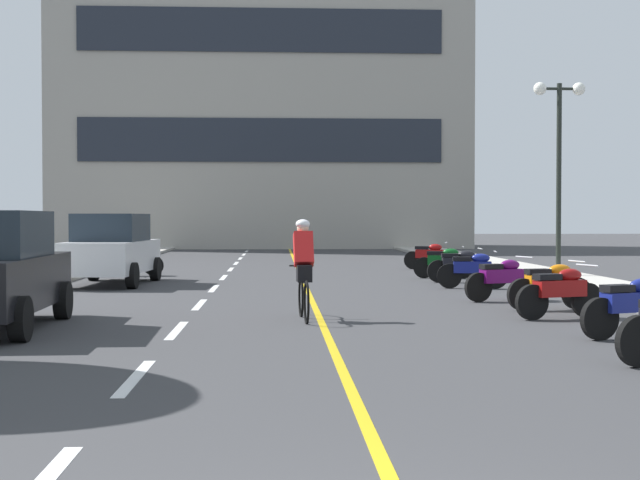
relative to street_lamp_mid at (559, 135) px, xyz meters
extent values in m
plane|color=#38383A|center=(-7.40, 0.14, -4.02)|extent=(140.00, 140.00, 0.00)
cube|color=#B7B2A8|center=(-14.60, 3.14, -3.96)|extent=(2.40, 72.00, 0.12)
cube|color=#B7B2A8|center=(-0.20, 3.14, -3.96)|extent=(2.40, 72.00, 0.12)
cube|color=silver|center=(-9.40, -14.86, -4.02)|extent=(0.14, 2.20, 0.01)
cube|color=silver|center=(-9.40, -10.86, -4.02)|extent=(0.14, 2.20, 0.01)
cube|color=silver|center=(-9.40, -6.86, -4.02)|extent=(0.14, 2.20, 0.01)
cube|color=silver|center=(-9.40, -2.86, -4.02)|extent=(0.14, 2.20, 0.01)
cube|color=silver|center=(-9.40, 1.14, -4.02)|extent=(0.14, 2.20, 0.01)
cube|color=silver|center=(-9.40, 5.14, -4.02)|extent=(0.14, 2.20, 0.01)
cube|color=silver|center=(-9.40, 9.14, -4.02)|extent=(0.14, 2.20, 0.01)
cube|color=silver|center=(-9.40, 13.14, -4.02)|extent=(0.14, 2.20, 0.01)
cube|color=silver|center=(-9.40, 17.14, -4.02)|extent=(0.14, 2.20, 0.01)
cube|color=silver|center=(-9.40, 21.14, -4.02)|extent=(0.14, 2.20, 0.01)
cube|color=silver|center=(-9.40, 25.14, -4.02)|extent=(0.14, 2.20, 0.01)
cube|color=gold|center=(-7.15, 3.14, -4.02)|extent=(0.12, 66.00, 0.01)
cube|color=#9E998E|center=(-8.69, 28.12, 5.91)|extent=(23.56, 7.95, 19.87)
cube|color=#1E232D|center=(-8.69, 24.09, 1.94)|extent=(19.79, 0.10, 2.38)
cube|color=#1E232D|center=(-8.69, 24.09, 7.90)|extent=(19.79, 0.10, 2.38)
cylinder|color=black|center=(0.00, 0.00, -1.23)|extent=(0.14, 0.14, 5.34)
cylinder|color=black|center=(0.00, 0.00, 1.29)|extent=(1.10, 0.08, 0.08)
sphere|color=white|center=(-0.55, 0.00, 1.29)|extent=(0.36, 0.36, 0.36)
sphere|color=white|center=(0.55, 0.00, 1.29)|extent=(0.36, 0.36, 0.36)
cylinder|color=black|center=(-11.49, -9.23, -3.70)|extent=(0.24, 0.65, 0.64)
cylinder|color=black|center=(-11.41, -12.03, -3.70)|extent=(0.24, 0.65, 0.64)
cylinder|color=black|center=(-12.87, 0.09, -3.70)|extent=(0.26, 0.65, 0.64)
cylinder|color=black|center=(-11.18, -0.02, -3.70)|extent=(0.26, 0.65, 0.64)
cylinder|color=black|center=(-13.06, -2.71, -3.70)|extent=(0.26, 0.65, 0.64)
cylinder|color=black|center=(-11.36, -2.82, -3.70)|extent=(0.26, 0.65, 0.64)
cube|color=silver|center=(-12.12, -1.37, -3.30)|extent=(1.97, 4.30, 0.80)
cube|color=#1E2833|center=(-12.12, -1.37, -2.55)|extent=(1.70, 2.30, 0.70)
cylinder|color=black|center=(-3.74, -14.49, -3.72)|extent=(0.60, 0.26, 0.60)
cylinder|color=black|center=(-3.37, -12.25, -3.72)|extent=(0.60, 0.28, 0.60)
cube|color=navy|center=(-2.84, -12.08, -3.50)|extent=(0.94, 0.54, 0.28)
cube|color=black|center=(-3.08, -12.15, -3.30)|extent=(0.49, 0.36, 0.10)
cylinder|color=black|center=(-2.56, -9.47, -3.72)|extent=(0.60, 0.27, 0.60)
cylinder|color=black|center=(-3.61, -9.79, -3.72)|extent=(0.60, 0.27, 0.60)
cube|color=maroon|center=(-3.08, -9.63, -3.50)|extent=(0.94, 0.53, 0.28)
ellipsoid|color=maroon|center=(-2.89, -9.57, -3.28)|extent=(0.49, 0.36, 0.22)
cube|color=black|center=(-3.32, -9.70, -3.30)|extent=(0.49, 0.36, 0.10)
cylinder|color=silver|center=(-2.56, -9.47, -3.12)|extent=(0.20, 0.58, 0.03)
cylinder|color=black|center=(-2.26, -8.10, -3.72)|extent=(0.61, 0.21, 0.60)
cylinder|color=black|center=(-3.34, -8.30, -3.72)|extent=(0.61, 0.21, 0.60)
cube|color=orange|center=(-2.80, -8.20, -3.50)|extent=(0.94, 0.44, 0.28)
ellipsoid|color=orange|center=(-2.61, -8.16, -3.28)|extent=(0.48, 0.32, 0.22)
cube|color=black|center=(-3.05, -8.24, -3.30)|extent=(0.48, 0.32, 0.10)
cylinder|color=silver|center=(-2.26, -8.10, -3.12)|extent=(0.14, 0.60, 0.03)
cylinder|color=black|center=(-2.73, -6.23, -3.72)|extent=(0.60, 0.29, 0.60)
cylinder|color=black|center=(-3.77, -6.58, -3.72)|extent=(0.60, 0.29, 0.60)
cube|color=#590C59|center=(-3.25, -6.40, -3.50)|extent=(0.94, 0.55, 0.28)
ellipsoid|color=#590C59|center=(-3.06, -6.34, -3.28)|extent=(0.49, 0.37, 0.22)
cube|color=black|center=(-3.49, -6.48, -3.30)|extent=(0.49, 0.37, 0.10)
cylinder|color=silver|center=(-2.73, -6.23, -3.12)|extent=(0.22, 0.58, 0.03)
cylinder|color=black|center=(-2.59, -3.24, -3.72)|extent=(0.61, 0.19, 0.60)
cylinder|color=black|center=(-3.68, -3.08, -3.72)|extent=(0.61, 0.19, 0.60)
cube|color=navy|center=(-3.14, -3.16, -3.50)|extent=(0.93, 0.41, 0.28)
ellipsoid|color=navy|center=(-2.94, -3.19, -3.28)|extent=(0.47, 0.30, 0.22)
cube|color=black|center=(-3.38, -3.12, -3.30)|extent=(0.47, 0.30, 0.10)
cylinder|color=silver|center=(-2.59, -3.24, -3.12)|extent=(0.12, 0.60, 0.03)
cylinder|color=black|center=(-2.49, -1.18, -3.72)|extent=(0.60, 0.12, 0.60)
cylinder|color=black|center=(-3.59, -1.14, -3.72)|extent=(0.60, 0.12, 0.60)
cube|color=black|center=(-3.04, -1.16, -3.50)|extent=(0.91, 0.32, 0.28)
ellipsoid|color=black|center=(-2.84, -1.17, -3.28)|extent=(0.45, 0.26, 0.22)
cube|color=black|center=(-3.29, -1.15, -3.30)|extent=(0.45, 0.26, 0.10)
cylinder|color=silver|center=(-2.49, -1.18, -3.12)|extent=(0.06, 0.60, 0.03)
cylinder|color=black|center=(-2.61, 0.36, -3.72)|extent=(0.61, 0.21, 0.60)
cylinder|color=black|center=(-3.69, 0.56, -3.72)|extent=(0.61, 0.21, 0.60)
cube|color=#0C4C19|center=(-3.15, 0.46, -3.50)|extent=(0.94, 0.44, 0.28)
ellipsoid|color=#0C4C19|center=(-2.95, 0.42, -3.28)|extent=(0.48, 0.32, 0.22)
cube|color=black|center=(-3.39, 0.51, -3.30)|extent=(0.48, 0.32, 0.10)
cylinder|color=silver|center=(-2.61, 0.36, -3.12)|extent=(0.14, 0.60, 0.03)
cylinder|color=black|center=(-12.60, 1.85, -3.72)|extent=(0.61, 0.23, 0.60)
cylinder|color=black|center=(-11.53, 2.08, -3.72)|extent=(0.61, 0.23, 0.60)
cube|color=#0C4C19|center=(-12.06, 1.97, -3.50)|extent=(0.94, 0.46, 0.28)
ellipsoid|color=#0C4C19|center=(-12.26, 1.92, -3.28)|extent=(0.48, 0.33, 0.22)
cube|color=black|center=(-11.82, 2.02, -3.30)|extent=(0.48, 0.33, 0.10)
cylinder|color=silver|center=(-12.60, 1.85, -3.12)|extent=(0.16, 0.59, 0.03)
cylinder|color=black|center=(-2.26, 4.70, -3.72)|extent=(0.60, 0.29, 0.60)
cylinder|color=black|center=(-3.31, 5.05, -3.72)|extent=(0.60, 0.29, 0.60)
cube|color=maroon|center=(-2.79, 4.87, -3.50)|extent=(0.94, 0.55, 0.28)
ellipsoid|color=maroon|center=(-2.60, 4.81, -3.28)|extent=(0.49, 0.37, 0.22)
cube|color=black|center=(-3.02, 4.95, -3.30)|extent=(0.49, 0.37, 0.10)
cylinder|color=silver|center=(-2.26, 4.70, -3.12)|extent=(0.22, 0.58, 0.03)
torus|color=black|center=(-7.46, -9.04, -3.68)|extent=(0.08, 0.72, 0.72)
torus|color=black|center=(-7.40, -10.08, -3.68)|extent=(0.08, 0.72, 0.72)
cylinder|color=black|center=(-7.42, -9.58, -3.38)|extent=(0.09, 0.95, 0.04)
cube|color=black|center=(-7.42, -9.73, -3.16)|extent=(0.11, 0.21, 0.06)
cylinder|color=black|center=(-7.45, -9.14, -3.13)|extent=(0.42, 0.05, 0.03)
cube|color=black|center=(-7.42, -9.68, -3.23)|extent=(0.26, 0.37, 0.28)
cube|color=red|center=(-7.43, -9.53, -2.83)|extent=(0.34, 0.47, 0.61)
sphere|color=beige|center=(-7.43, -9.40, -2.48)|extent=(0.20, 0.20, 0.20)
ellipsoid|color=white|center=(-7.43, -9.40, -2.41)|extent=(0.24, 0.26, 0.16)
camera|label=1|loc=(-7.89, -24.40, -2.31)|focal=49.83mm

